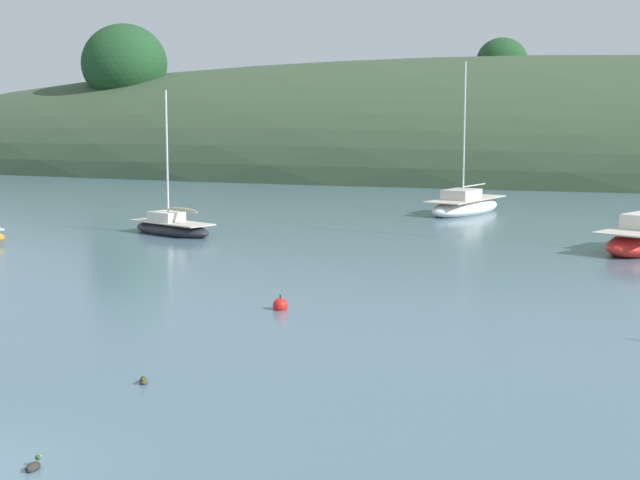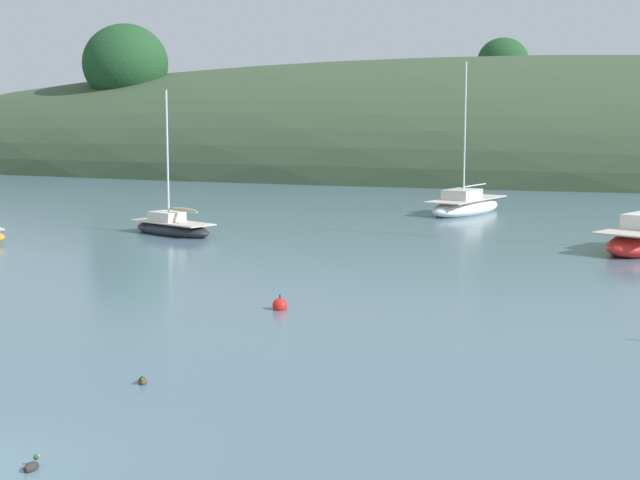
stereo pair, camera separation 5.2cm
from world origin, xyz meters
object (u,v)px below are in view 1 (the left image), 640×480
object	(u,v)px
mooring_buoy_outer	(280,306)
duck_lone_left	(144,381)
sailboat_navy_dinghy	(172,227)
duck_lone_right	(33,467)
sailboat_white_near	(465,206)

from	to	relation	value
mooring_buoy_outer	duck_lone_left	bearing A→B (deg)	-91.10
sailboat_navy_dinghy	duck_lone_left	xyz separation A→B (m)	(10.55, -22.40, -0.27)
sailboat_navy_dinghy	duck_lone_left	bearing A→B (deg)	-64.77
sailboat_navy_dinghy	duck_lone_right	distance (m)	29.54
sailboat_white_near	duck_lone_right	distance (m)	40.73
sailboat_navy_dinghy	duck_lone_right	bearing A→B (deg)	-67.67
sailboat_white_near	duck_lone_left	distance (m)	35.82
duck_lone_right	sailboat_navy_dinghy	bearing A→B (deg)	112.33
sailboat_white_near	mooring_buoy_outer	xyz separation A→B (m)	(-0.83, -27.85, -0.29)
sailboat_navy_dinghy	mooring_buoy_outer	bearing A→B (deg)	-53.47
sailboat_navy_dinghy	mooring_buoy_outer	xyz separation A→B (m)	(10.70, -14.45, -0.21)
sailboat_navy_dinghy	sailboat_white_near	size ratio (longest dim) A/B	0.79
duck_lone_left	sailboat_white_near	bearing A→B (deg)	88.43
mooring_buoy_outer	duck_lone_right	distance (m)	12.88
sailboat_white_near	duck_lone_left	size ratio (longest dim) A/B	21.36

